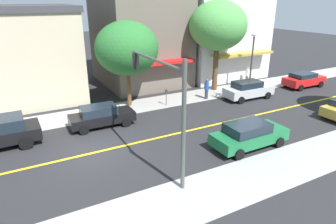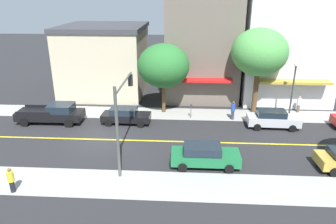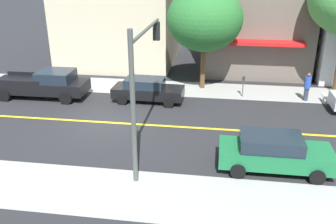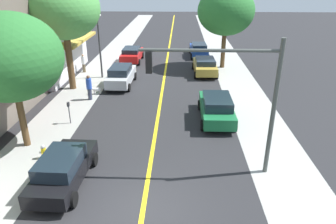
{
  "view_description": "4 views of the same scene",
  "coord_description": "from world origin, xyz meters",
  "views": [
    {
      "loc": [
        15.59,
        -3.4,
        8.47
      ],
      "look_at": [
        -0.62,
        5.29,
        1.4
      ],
      "focal_mm": 31.54,
      "sensor_mm": 36.0,
      "label": 1
    },
    {
      "loc": [
        23.28,
        7.12,
        11.46
      ],
      "look_at": [
        -2.21,
        5.6,
        1.74
      ],
      "focal_mm": 33.58,
      "sensor_mm": 36.0,
      "label": 2
    },
    {
      "loc": [
        17.79,
        5.96,
        8.39
      ],
      "look_at": [
        1.12,
        3.56,
        1.31
      ],
      "focal_mm": 38.67,
      "sensor_mm": 36.0,
      "label": 3
    },
    {
      "loc": [
        1.35,
        -9.82,
        8.51
      ],
      "look_at": [
        0.72,
        6.81,
        1.21
      ],
      "focal_mm": 33.93,
      "sensor_mm": 36.0,
      "label": 4
    }
  ],
  "objects": [
    {
      "name": "brick_apartment_block",
      "position": [
        -13.56,
        -2.6,
        4.02
      ],
      "size": [
        10.21,
        9.49,
        8.01
      ],
      "rotation": [
        0.0,
        0.0,
        -1.57
      ],
      "color": "beige",
      "rests_on": "ground"
    },
    {
      "name": "sidewalk_left",
      "position": [
        -6.33,
        0.0,
        0.0
      ],
      "size": [
        3.22,
        126.0,
        0.01
      ],
      "primitive_type": "cube",
      "color": "#9E9E99",
      "rests_on": "ground"
    },
    {
      "name": "black_sedan_left_curb",
      "position": [
        -3.61,
        1.55,
        0.79
      ],
      "size": [
        2.08,
        4.53,
        1.52
      ],
      "rotation": [
        0.0,
        0.0,
        1.54
      ],
      "color": "black",
      "rests_on": "ground"
    },
    {
      "name": "parking_meter",
      "position": [
        -5.34,
        7.64,
        0.91
      ],
      "size": [
        0.12,
        0.18,
        1.38
      ],
      "color": "#4C4C51",
      "rests_on": "ground"
    },
    {
      "name": "street_tree_left_near",
      "position": [
        -7.2,
        14.06,
        6.14
      ],
      "size": [
        5.36,
        5.36,
        8.45
      ],
      "color": "brown",
      "rests_on": "ground"
    },
    {
      "name": "road_centerline_stripe",
      "position": [
        0.0,
        0.0,
        0.0
      ],
      "size": [
        0.2,
        126.0,
        0.0
      ],
      "primitive_type": "cube",
      "color": "yellow",
      "rests_on": "ground"
    },
    {
      "name": "pedestrian_blue_shirt",
      "position": [
        -5.17,
        11.65,
        0.97
      ],
      "size": [
        0.39,
        0.39,
        1.84
      ],
      "rotation": [
        0.0,
        0.0,
        0.16
      ],
      "color": "#33384C",
      "rests_on": "ground"
    },
    {
      "name": "street_lamp",
      "position": [
        -5.52,
        17.08,
        3.45
      ],
      "size": [
        0.7,
        0.36,
        5.44
      ],
      "color": "#38383D",
      "rests_on": "ground"
    },
    {
      "name": "pedestrian_white_shirt",
      "position": [
        -7.57,
        18.62,
        0.89
      ],
      "size": [
        0.38,
        0.38,
        1.7
      ],
      "rotation": [
        0.0,
        0.0,
        1.62
      ],
      "color": "brown",
      "rests_on": "ground"
    },
    {
      "name": "small_dog",
      "position": [
        -4.99,
        12.79,
        0.38
      ],
      "size": [
        0.77,
        0.38,
        0.57
      ],
      "rotation": [
        0.0,
        0.0,
        3.33
      ],
      "color": "silver",
      "rests_on": "ground"
    },
    {
      "name": "pedestrian_yellow_shirt",
      "position": [
        7.57,
        -3.36,
        0.85
      ],
      "size": [
        0.4,
        0.4,
        1.64
      ],
      "rotation": [
        0.0,
        0.0,
        1.03
      ],
      "color": "black",
      "rests_on": "ground"
    },
    {
      "name": "pale_office_building",
      "position": [
        -13.55,
        17.84,
        7.77
      ],
      "size": [
        12.08,
        9.6,
        15.53
      ],
      "rotation": [
        0.0,
        0.0,
        -1.57
      ],
      "color": "silver",
      "rests_on": "ground"
    },
    {
      "name": "street_tree_right_corner",
      "position": [
        -6.81,
        4.89,
        4.8
      ],
      "size": [
        5.06,
        5.06,
        6.96
      ],
      "color": "brown",
      "rests_on": "ground"
    },
    {
      "name": "fire_hydrant",
      "position": [
        -5.34,
        3.58,
        0.37
      ],
      "size": [
        0.44,
        0.24,
        0.75
      ],
      "color": "yellow",
      "rests_on": "ground"
    },
    {
      "name": "ground_plane",
      "position": [
        0.0,
        0.0,
        0.0
      ],
      "size": [
        140.0,
        140.0,
        0.0
      ],
      "primitive_type": "plane",
      "color": "#262628"
    },
    {
      "name": "traffic_light_mast",
      "position": [
        3.57,
        2.84,
        4.17
      ],
      "size": [
        5.82,
        0.32,
        6.2
      ],
      "rotation": [
        0.0,
        0.0,
        3.14
      ],
      "color": "#474C47",
      "rests_on": "ground"
    },
    {
      "name": "corner_shop_building",
      "position": [
        -13.56,
        8.8,
        6.93
      ],
      "size": [
        11.04,
        8.27,
        13.84
      ],
      "rotation": [
        0.0,
        0.0,
        -1.57
      ],
      "color": "#665B51",
      "rests_on": "ground"
    },
    {
      "name": "green_sedan_right_curb",
      "position": [
        3.69,
        8.51,
        0.82
      ],
      "size": [
        2.11,
        4.79,
        1.59
      ],
      "rotation": [
        0.0,
        0.0,
        1.57
      ],
      "color": "#196638",
      "rests_on": "ground"
    },
    {
      "name": "black_pickup_truck",
      "position": [
        -3.38,
        -5.29,
        0.91
      ],
      "size": [
        2.44,
        6.11,
        1.83
      ],
      "rotation": [
        0.0,
        0.0,
        1.59
      ],
      "color": "black",
      "rests_on": "ground"
    },
    {
      "name": "sidewalk_right",
      "position": [
        6.33,
        0.0,
        0.0
      ],
      "size": [
        3.22,
        126.0,
        0.01
      ],
      "primitive_type": "cube",
      "color": "#9E9E99",
      "rests_on": "ground"
    },
    {
      "name": "silver_sedan_left_curb",
      "position": [
        -3.43,
        14.98,
        0.85
      ],
      "size": [
        2.04,
        4.64,
        1.64
      ],
      "rotation": [
        0.0,
        0.0,
        1.54
      ],
      "color": "#B7BABF",
      "rests_on": "ground"
    }
  ]
}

